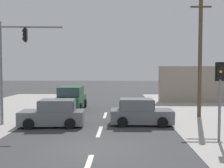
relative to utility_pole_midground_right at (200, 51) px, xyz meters
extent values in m
plane|color=#3A3A3D|center=(-6.49, -7.52, -4.52)|extent=(140.00, 140.00, 0.00)
cube|color=silver|center=(-6.49, -9.52, -4.51)|extent=(0.20, 2.40, 0.01)
cube|color=silver|center=(-6.49, -4.52, -4.51)|extent=(0.20, 2.40, 0.01)
cube|color=silver|center=(-6.49, 0.48, -4.51)|extent=(0.20, 2.40, 0.01)
cylinder|color=brown|center=(0.00, 0.00, -0.23)|extent=(0.26, 0.26, 8.57)
cube|color=brown|center=(0.00, 0.00, 2.95)|extent=(1.40, 0.12, 0.10)
cylinder|color=slate|center=(-12.36, -3.02, -1.52)|extent=(0.18, 0.18, 6.00)
cylinder|color=slate|center=(-10.56, -2.89, 1.18)|extent=(3.60, 0.38, 0.11)
cube|color=black|center=(-10.92, -2.91, 0.73)|extent=(0.22, 0.27, 0.68)
cube|color=black|center=(-10.92, -2.91, 0.73)|extent=(0.07, 0.44, 0.84)
sphere|color=black|center=(-11.04, -2.92, 0.95)|extent=(0.13, 0.13, 0.13)
sphere|color=orange|center=(-11.04, -2.92, 0.73)|extent=(0.13, 0.13, 0.13)
sphere|color=black|center=(-11.04, -2.92, 0.51)|extent=(0.13, 0.13, 0.13)
cylinder|color=slate|center=(-0.99, -6.31, -3.12)|extent=(0.12, 0.12, 2.80)
cube|color=black|center=(-0.99, -6.31, -1.38)|extent=(0.30, 0.25, 0.68)
cube|color=black|center=(-0.99, -6.31, -1.38)|extent=(0.44, 0.14, 0.84)
sphere|color=black|center=(-1.02, -6.42, -1.16)|extent=(0.13, 0.13, 0.13)
sphere|color=orange|center=(-1.02, -6.42, -1.38)|extent=(0.13, 0.13, 0.13)
sphere|color=black|center=(-1.02, -6.42, -1.60)|extent=(0.13, 0.13, 0.13)
cube|color=#A39384|center=(4.51, 8.48, -2.72)|extent=(12.00, 1.00, 3.60)
cube|color=slate|center=(-9.31, -3.29, -4.01)|extent=(3.70, 1.84, 0.76)
cube|color=slate|center=(-9.01, -3.27, -3.31)|extent=(2.00, 1.61, 0.64)
cube|color=#384756|center=(-9.98, -3.34, -3.31)|extent=(0.15, 1.36, 0.54)
cube|color=#384756|center=(-8.04, -3.21, -3.31)|extent=(0.15, 1.33, 0.51)
cube|color=white|center=(-11.13, -3.42, -3.84)|extent=(0.13, 1.36, 0.14)
cylinder|color=black|center=(-10.37, -4.17, -4.22)|extent=(0.61, 0.22, 0.60)
cylinder|color=black|center=(-10.48, -2.57, -4.22)|extent=(0.61, 0.22, 0.60)
cylinder|color=black|center=(-8.14, -4.01, -4.22)|extent=(0.61, 0.22, 0.60)
cylinder|color=black|center=(-8.25, -2.42, -4.22)|extent=(0.61, 0.22, 0.60)
cube|color=slate|center=(-4.16, -2.68, -4.01)|extent=(3.61, 1.61, 0.76)
cube|color=slate|center=(-4.46, -2.68, -3.31)|extent=(1.91, 1.49, 0.64)
cube|color=#384756|center=(-3.49, -2.69, -3.31)|extent=(0.07, 1.36, 0.54)
cube|color=#384756|center=(-5.43, -2.68, -3.31)|extent=(0.07, 1.33, 0.51)
cube|color=white|center=(-2.34, -2.69, -3.84)|extent=(0.05, 1.36, 0.14)
cylinder|color=black|center=(-3.04, -1.89, -4.22)|extent=(0.60, 0.18, 0.60)
cylinder|color=black|center=(-3.05, -3.49, -4.22)|extent=(0.60, 0.18, 0.60)
cylinder|color=black|center=(-5.28, -1.88, -4.22)|extent=(0.60, 0.18, 0.60)
cylinder|color=black|center=(-5.28, -3.48, -4.22)|extent=(0.60, 0.18, 0.60)
cube|color=#235633|center=(-9.37, 3.03, -3.88)|extent=(1.88, 4.52, 1.00)
cube|color=#235633|center=(-9.37, 2.83, -3.00)|extent=(1.74, 2.71, 0.76)
cube|color=#384756|center=(-9.38, 4.20, -3.00)|extent=(1.58, 0.07, 0.65)
cube|color=#384756|center=(-9.36, 1.46, -3.00)|extent=(1.55, 0.07, 0.61)
cube|color=white|center=(-9.39, 5.30, -3.66)|extent=(1.56, 0.05, 0.14)
cylinder|color=black|center=(-10.30, 4.42, -4.16)|extent=(0.23, 0.72, 0.72)
cylinder|color=black|center=(-8.46, 4.43, -4.16)|extent=(0.23, 0.72, 0.72)
cylinder|color=black|center=(-10.28, 1.63, -4.16)|extent=(0.23, 0.72, 0.72)
cylinder|color=black|center=(-8.44, 1.64, -4.16)|extent=(0.23, 0.72, 0.72)
camera|label=1|loc=(-5.41, -18.02, -1.32)|focal=42.00mm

